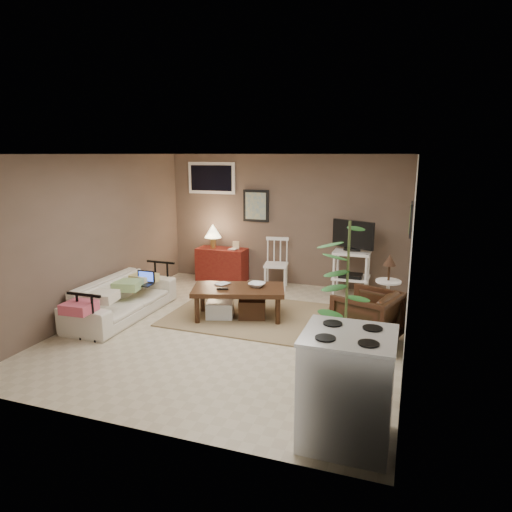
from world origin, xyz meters
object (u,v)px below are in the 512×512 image
at_px(coffee_table, 238,300).
at_px(armchair, 367,314).
at_px(potted_plant, 346,299).
at_px(tv_stand, 352,256).
at_px(sofa, 122,292).
at_px(red_console, 221,261).
at_px(side_table, 389,279).
at_px(stove, 347,388).
at_px(spindle_chair, 276,265).

height_order(coffee_table, armchair, armchair).
bearing_deg(potted_plant, tv_stand, 96.29).
relative_size(sofa, red_console, 1.77).
height_order(red_console, side_table, red_console).
bearing_deg(stove, armchair, 91.25).
distance_m(spindle_chair, armchair, 2.68).
distance_m(tv_stand, stove, 4.22).
bearing_deg(tv_stand, coffee_table, -129.64).
bearing_deg(sofa, red_console, -14.75).
bearing_deg(stove, potted_plant, 99.47).
bearing_deg(stove, red_console, 124.92).
relative_size(sofa, spindle_chair, 2.13).
xyz_separation_m(sofa, potted_plant, (3.46, -1.01, 0.57)).
distance_m(tv_stand, potted_plant, 3.24).
xyz_separation_m(coffee_table, side_table, (2.09, 0.70, 0.33)).
relative_size(red_console, spindle_chair, 1.20).
distance_m(sofa, potted_plant, 3.65).
distance_m(red_console, stove, 5.26).
xyz_separation_m(sofa, spindle_chair, (1.75, 2.20, 0.05)).
distance_m(sofa, armchair, 3.58).
relative_size(sofa, tv_stand, 1.49).
height_order(coffee_table, tv_stand, tv_stand).
distance_m(side_table, stove, 3.17).
bearing_deg(red_console, sofa, -104.75).
bearing_deg(spindle_chair, potted_plant, -62.03).
height_order(tv_stand, potted_plant, potted_plant).
relative_size(coffee_table, armchair, 1.98).
height_order(spindle_chair, potted_plant, potted_plant).
xyz_separation_m(spindle_chair, potted_plant, (1.70, -3.21, 0.52)).
relative_size(sofa, potted_plant, 1.09).
relative_size(red_console, stove, 1.12).
bearing_deg(stove, spindle_chair, 114.05).
bearing_deg(tv_stand, spindle_chair, 179.95).
height_order(tv_stand, armchair, tv_stand).
relative_size(tv_stand, potted_plant, 0.73).
bearing_deg(armchair, spindle_chair, -117.91).
bearing_deg(side_table, potted_plant, -98.14).
height_order(spindle_chair, armchair, spindle_chair).
bearing_deg(armchair, tv_stand, -147.21).
bearing_deg(stove, side_table, 87.27).
height_order(sofa, red_console, red_console).
distance_m(tv_stand, side_table, 1.22).
relative_size(coffee_table, side_table, 1.51).
distance_m(coffee_table, spindle_chair, 1.73).
distance_m(potted_plant, stove, 1.09).
bearing_deg(potted_plant, side_table, 81.86).
height_order(sofa, tv_stand, tv_stand).
relative_size(side_table, potted_plant, 0.55).
distance_m(coffee_table, sofa, 1.75).
xyz_separation_m(red_console, stove, (3.01, -4.31, 0.11)).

